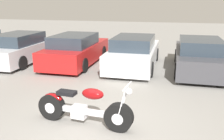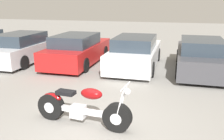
{
  "view_description": "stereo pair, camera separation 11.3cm",
  "coord_description": "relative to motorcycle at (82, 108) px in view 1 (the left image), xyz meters",
  "views": [
    {
      "loc": [
        1.61,
        -4.92,
        2.81
      ],
      "look_at": [
        -0.09,
        1.94,
        0.85
      ],
      "focal_mm": 40.0,
      "sensor_mm": 36.0,
      "label": 1
    },
    {
      "loc": [
        1.72,
        -4.89,
        2.81
      ],
      "look_at": [
        -0.09,
        1.94,
        0.85
      ],
      "focal_mm": 40.0,
      "sensor_mm": 36.0,
      "label": 2
    }
  ],
  "objects": [
    {
      "name": "ground_plane",
      "position": [
        0.34,
        -0.1,
        -0.41
      ],
      "size": [
        60.0,
        60.0,
        0.0
      ],
      "primitive_type": "plane",
      "color": "gray"
    },
    {
      "name": "motorcycle",
      "position": [
        0.0,
        0.0,
        0.0
      ],
      "size": [
        2.38,
        0.7,
        1.1
      ],
      "color": "black",
      "rests_on": "ground_plane"
    },
    {
      "name": "parked_car_silver",
      "position": [
        -5.03,
        5.27,
        0.22
      ],
      "size": [
        1.89,
        4.52,
        1.37
      ],
      "color": "#BCBCC1",
      "rests_on": "ground_plane"
    },
    {
      "name": "parked_car_red",
      "position": [
        -2.36,
        5.5,
        0.22
      ],
      "size": [
        1.89,
        4.52,
        1.37
      ],
      "color": "red",
      "rests_on": "ground_plane"
    },
    {
      "name": "parked_car_white",
      "position": [
        0.32,
        5.54,
        0.22
      ],
      "size": [
        1.89,
        4.52,
        1.37
      ],
      "color": "white",
      "rests_on": "ground_plane"
    },
    {
      "name": "parked_car_dark_grey",
      "position": [
        3.0,
        5.51,
        0.22
      ],
      "size": [
        1.89,
        4.52,
        1.37
      ],
      "color": "#3D3D42",
      "rests_on": "ground_plane"
    }
  ]
}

